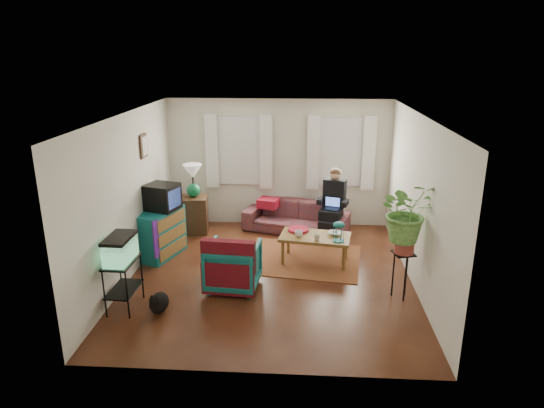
# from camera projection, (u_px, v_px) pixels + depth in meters

# --- Properties ---
(floor) EXTENTS (4.50, 5.00, 0.01)m
(floor) POSITION_uv_depth(u_px,v_px,m) (270.00, 275.00, 7.91)
(floor) COLOR #4F2B14
(floor) RESTS_ON ground
(ceiling) EXTENTS (4.50, 5.00, 0.01)m
(ceiling) POSITION_uv_depth(u_px,v_px,m) (270.00, 115.00, 7.11)
(ceiling) COLOR white
(ceiling) RESTS_ON wall_back
(wall_back) EXTENTS (4.50, 0.01, 2.60)m
(wall_back) POSITION_uv_depth(u_px,v_px,m) (278.00, 163.00, 9.89)
(wall_back) COLOR silver
(wall_back) RESTS_ON floor
(wall_front) EXTENTS (4.50, 0.01, 2.60)m
(wall_front) POSITION_uv_depth(u_px,v_px,m) (255.00, 270.00, 5.14)
(wall_front) COLOR silver
(wall_front) RESTS_ON floor
(wall_left) EXTENTS (0.01, 5.00, 2.60)m
(wall_left) POSITION_uv_depth(u_px,v_px,m) (128.00, 197.00, 7.65)
(wall_left) COLOR silver
(wall_left) RESTS_ON floor
(wall_right) EXTENTS (0.01, 5.00, 2.60)m
(wall_right) POSITION_uv_depth(u_px,v_px,m) (418.00, 202.00, 7.38)
(wall_right) COLOR silver
(wall_right) RESTS_ON floor
(window_left) EXTENTS (1.08, 0.04, 1.38)m
(window_left) POSITION_uv_depth(u_px,v_px,m) (239.00, 151.00, 9.84)
(window_left) COLOR white
(window_left) RESTS_ON wall_back
(window_right) EXTENTS (1.08, 0.04, 1.38)m
(window_right) POSITION_uv_depth(u_px,v_px,m) (341.00, 152.00, 9.72)
(window_right) COLOR white
(window_right) RESTS_ON wall_back
(curtains_left) EXTENTS (1.36, 0.06, 1.50)m
(curtains_left) POSITION_uv_depth(u_px,v_px,m) (239.00, 152.00, 9.76)
(curtains_left) COLOR white
(curtains_left) RESTS_ON wall_back
(curtains_right) EXTENTS (1.36, 0.06, 1.50)m
(curtains_right) POSITION_uv_depth(u_px,v_px,m) (341.00, 153.00, 9.64)
(curtains_right) COLOR white
(curtains_right) RESTS_ON wall_back
(picture_frame) EXTENTS (0.04, 0.32, 0.40)m
(picture_frame) POSITION_uv_depth(u_px,v_px,m) (144.00, 146.00, 8.25)
(picture_frame) COLOR #3D2616
(picture_frame) RESTS_ON wall_left
(area_rug) EXTENTS (2.20, 1.86, 0.01)m
(area_rug) POSITION_uv_depth(u_px,v_px,m) (302.00, 259.00, 8.52)
(area_rug) COLOR brown
(area_rug) RESTS_ON floor
(sofa) EXTENTS (2.21, 1.38, 0.81)m
(sofa) POSITION_uv_depth(u_px,v_px,m) (296.00, 212.00, 9.71)
(sofa) COLOR brown
(sofa) RESTS_ON floor
(seated_person) EXTENTS (0.68, 0.76, 1.23)m
(seated_person) POSITION_uv_depth(u_px,v_px,m) (333.00, 206.00, 9.40)
(seated_person) COLOR black
(seated_person) RESTS_ON sofa
(side_table) EXTENTS (0.56, 0.56, 0.73)m
(side_table) POSITION_uv_depth(u_px,v_px,m) (195.00, 214.00, 9.70)
(side_table) COLOR #412218
(side_table) RESTS_ON floor
(table_lamp) EXTENTS (0.42, 0.42, 0.67)m
(table_lamp) POSITION_uv_depth(u_px,v_px,m) (193.00, 182.00, 9.50)
(table_lamp) COLOR white
(table_lamp) RESTS_ON side_table
(dresser) EXTENTS (0.74, 1.04, 0.85)m
(dresser) POSITION_uv_depth(u_px,v_px,m) (161.00, 233.00, 8.55)
(dresser) COLOR navy
(dresser) RESTS_ON floor
(crt_tv) EXTENTS (0.64, 0.61, 0.45)m
(crt_tv) POSITION_uv_depth(u_px,v_px,m) (162.00, 197.00, 8.43)
(crt_tv) COLOR black
(crt_tv) RESTS_ON dresser
(aquarium_stand) EXTENTS (0.38, 0.66, 0.72)m
(aquarium_stand) POSITION_uv_depth(u_px,v_px,m) (124.00, 284.00, 6.83)
(aquarium_stand) COLOR black
(aquarium_stand) RESTS_ON floor
(aquarium) EXTENTS (0.34, 0.60, 0.38)m
(aquarium) POSITION_uv_depth(u_px,v_px,m) (120.00, 249.00, 6.66)
(aquarium) COLOR #7FD899
(aquarium) RESTS_ON aquarium_stand
(black_cat) EXTENTS (0.28, 0.41, 0.34)m
(black_cat) POSITION_uv_depth(u_px,v_px,m) (159.00, 301.00, 6.77)
(black_cat) COLOR black
(black_cat) RESTS_ON floor
(armchair) EXTENTS (0.83, 0.79, 0.79)m
(armchair) POSITION_uv_depth(u_px,v_px,m) (233.00, 264.00, 7.41)
(armchair) COLOR #105362
(armchair) RESTS_ON floor
(serape_throw) EXTENTS (0.81, 0.26, 0.65)m
(serape_throw) POSITION_uv_depth(u_px,v_px,m) (228.00, 262.00, 7.08)
(serape_throw) COLOR #9E0A0A
(serape_throw) RESTS_ON armchair
(coffee_table) EXTENTS (1.27, 0.83, 0.49)m
(coffee_table) POSITION_uv_depth(u_px,v_px,m) (315.00, 249.00, 8.34)
(coffee_table) COLOR olive
(coffee_table) RESTS_ON floor
(cup_a) EXTENTS (0.15, 0.15, 0.11)m
(cup_a) POSITION_uv_depth(u_px,v_px,m) (299.00, 234.00, 8.21)
(cup_a) COLOR white
(cup_a) RESTS_ON coffee_table
(cup_b) EXTENTS (0.12, 0.12, 0.10)m
(cup_b) POSITION_uv_depth(u_px,v_px,m) (317.00, 237.00, 8.06)
(cup_b) COLOR beige
(cup_b) RESTS_ON coffee_table
(bowl) EXTENTS (0.27, 0.27, 0.06)m
(bowl) POSITION_uv_depth(u_px,v_px,m) (335.00, 233.00, 8.29)
(bowl) COLOR white
(bowl) RESTS_ON coffee_table
(snack_tray) EXTENTS (0.42, 0.42, 0.04)m
(snack_tray) POSITION_uv_depth(u_px,v_px,m) (298.00, 230.00, 8.48)
(snack_tray) COLOR #B21414
(snack_tray) RESTS_ON coffee_table
(birdcage) EXTENTS (0.22, 0.22, 0.34)m
(birdcage) POSITION_uv_depth(u_px,v_px,m) (339.00, 231.00, 7.98)
(birdcage) COLOR #115B6B
(birdcage) RESTS_ON coffee_table
(plant_stand) EXTENTS (0.37, 0.37, 0.72)m
(plant_stand) POSITION_uv_depth(u_px,v_px,m) (402.00, 275.00, 7.12)
(plant_stand) COLOR black
(plant_stand) RESTS_ON floor
(potted_plant) EXTENTS (0.96, 0.88, 0.91)m
(potted_plant) POSITION_uv_depth(u_px,v_px,m) (406.00, 221.00, 6.86)
(potted_plant) COLOR #599947
(potted_plant) RESTS_ON plant_stand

